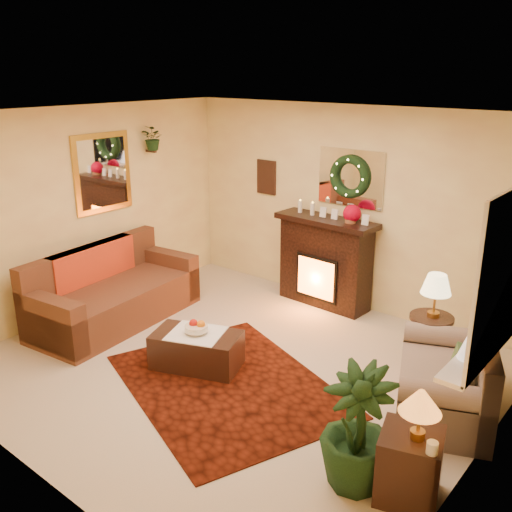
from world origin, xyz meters
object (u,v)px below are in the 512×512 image
Objects in this scene: coffee_table at (197,349)px; loveseat at (445,368)px; end_table_square at (409,466)px; sofa at (115,289)px; side_table_round at (429,339)px; fireplace at (325,265)px.

loveseat is at bearing -0.69° from coffee_table.
end_table_square reaches higher than coffee_table.
end_table_square is 0.59× the size of coffee_table.
sofa is 3.97m from loveseat.
loveseat reaches higher than side_table_round.
fireplace reaches higher than side_table_round.
end_table_square is (4.16, -0.57, -0.16)m from sofa.
coffee_table is at bearing 171.48° from end_table_square.
fireplace is at bearing 132.59° from end_table_square.
coffee_table is (1.59, -0.18, -0.22)m from sofa.
coffee_table is (-2.57, 0.39, -0.06)m from end_table_square.
end_table_square is at bearing -30.16° from coffee_table.
side_table_round is at bearing 17.49° from coffee_table.
side_table_round is 0.65× the size of coffee_table.
end_table_square is at bearing -14.48° from sofa.
loveseat reaches higher than coffee_table.
coffee_table is at bearing -90.40° from fireplace.
loveseat is 1.31m from end_table_square.
loveseat is 0.78m from side_table_round.
side_table_round is (1.79, -0.75, -0.23)m from fireplace.
sofa is 4.20m from end_table_square.
fireplace is at bearing 157.11° from side_table_round.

